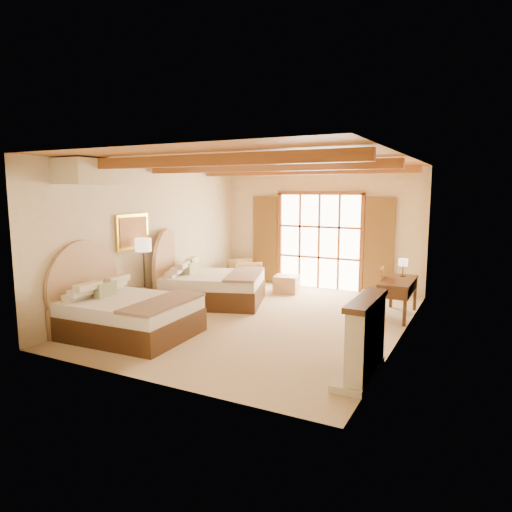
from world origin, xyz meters
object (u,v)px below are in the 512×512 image
Objects in this scene: nightstand at (133,303)px; desk at (398,297)px; armchair at (244,273)px; bed_near at (122,310)px; bed_far at (206,283)px.

desk is (4.93, 2.53, 0.13)m from nightstand.
armchair is (0.59, 3.77, 0.08)m from nightstand.
bed_near is 5.56m from desk.
desk reaches higher than nightstand.
bed_near is 4.80m from armchair.
desk reaches higher than armchair.
bed_far reaches higher than bed_near.
nightstand is at bearing -153.57° from desk.
nightstand is (-0.70, -1.71, -0.17)m from bed_far.
bed_near is 1.60× the size of desk.
bed_far is at bearing 133.10° from armchair.
armchair is (-0.07, 4.80, -0.09)m from bed_near.
armchair is at bearing 88.10° from bed_near.
bed_near is 2.92× the size of armchair.
bed_far is 4.91× the size of nightstand.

